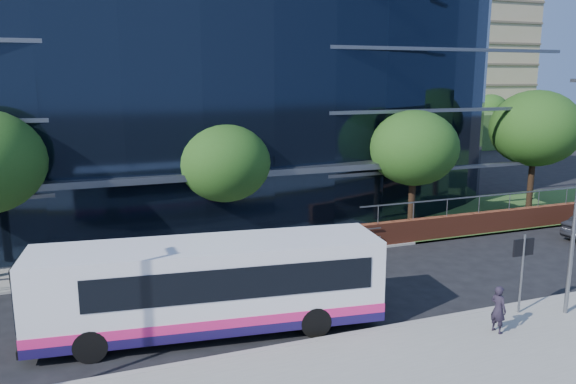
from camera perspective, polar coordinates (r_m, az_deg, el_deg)
name	(u,v)px	position (r m, az deg, el deg)	size (l,w,h in m)	color
ground	(381,318)	(20.13, 9.45, -12.48)	(200.00, 200.00, 0.00)	black
kerb	(397,327)	(19.33, 10.99, -13.34)	(80.00, 0.25, 0.16)	gray
yellow_line_outer	(393,327)	(19.51, 10.66, -13.32)	(80.00, 0.08, 0.01)	gold
yellow_line_inner	(391,325)	(19.63, 10.43, -13.16)	(80.00, 0.08, 0.01)	gold
far_forecourt	(159,247)	(28.20, -12.96, -5.42)	(50.00, 8.00, 0.10)	gray
glass_office	(163,80)	(37.04, -12.61, 11.08)	(44.00, 23.10, 16.00)	black
guard_railings	(123,261)	(23.98, -16.44, -6.71)	(24.00, 0.05, 1.10)	slate
apartment_block	(377,56)	(84.01, 8.99, 13.48)	(60.00, 42.00, 30.00)	#2D511E
street_sign	(523,257)	(20.80, 22.75, -6.13)	(0.85, 0.09, 2.80)	slate
tree_far_b	(225,163)	(26.40, -6.44, 2.92)	(4.29, 4.29, 6.05)	black
tree_far_c	(414,148)	(29.98, 12.69, 4.37)	(4.62, 4.62, 6.51)	black
tree_far_d	(535,128)	(36.36, 23.84, 5.93)	(5.28, 5.28, 7.44)	black
tree_dist_e	(389,110)	(65.15, 10.19, 8.23)	(4.62, 4.62, 6.51)	black
tree_dist_f	(490,109)	(76.17, 19.88, 7.95)	(4.29, 4.29, 6.05)	black
city_bus	(213,285)	(18.42, -7.65, -9.39)	(11.34, 3.88, 3.01)	white
pedestrian	(498,309)	(19.40, 20.58, -11.08)	(0.57, 0.37, 1.55)	black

